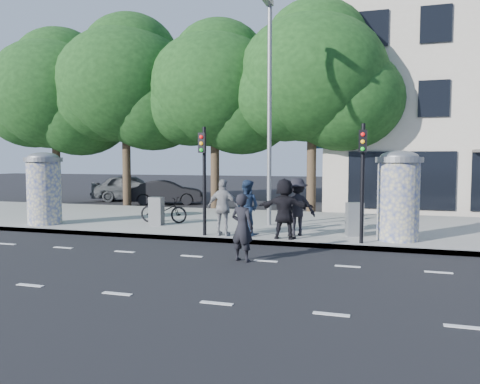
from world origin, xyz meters
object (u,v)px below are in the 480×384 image
(ad_column_right, at_px, (398,193))
(car_left, at_px, (131,188))
(car_mid, at_px, (167,192))
(ped_c, at_px, (247,208))
(ped_d, at_px, (297,207))
(cabinet_right, at_px, (355,219))
(man_road, at_px, (242,227))
(street_lamp, at_px, (269,96))
(traffic_pole_near, at_px, (204,169))
(ad_column_left, at_px, (44,187))
(ped_f, at_px, (285,209))
(bicycle, at_px, (164,210))
(ped_e, at_px, (223,208))
(traffic_pole_far, at_px, (362,170))
(cabinet_left, at_px, (156,211))

(ad_column_right, xyz_separation_m, car_left, (-15.23, 10.89, -0.73))
(ad_column_right, height_order, car_mid, ad_column_right)
(car_mid, bearing_deg, ped_c, -164.08)
(ped_d, distance_m, cabinet_right, 1.84)
(man_road, bearing_deg, street_lamp, -66.04)
(ad_column_right, xyz_separation_m, ped_d, (-3.01, -0.03, -0.48))
(car_left, bearing_deg, man_road, -166.22)
(traffic_pole_near, distance_m, car_left, 15.17)
(ad_column_left, distance_m, car_left, 11.47)
(ad_column_left, distance_m, ped_f, 9.17)
(man_road, bearing_deg, car_mid, -39.79)
(street_lamp, height_order, car_left, street_lamp)
(ad_column_right, bearing_deg, street_lamp, 156.27)
(street_lamp, relative_size, ped_f, 4.38)
(bicycle, relative_size, car_mid, 0.46)
(ped_e, bearing_deg, car_mid, -54.68)
(ped_c, distance_m, man_road, 3.15)
(ad_column_left, height_order, cabinet_right, ad_column_left)
(traffic_pole_near, bearing_deg, street_lamp, 63.77)
(ped_c, height_order, car_left, ped_c)
(bicycle, distance_m, car_mid, 8.95)
(traffic_pole_far, distance_m, man_road, 4.02)
(traffic_pole_far, height_order, cabinet_right, traffic_pole_far)
(bicycle, bearing_deg, ped_f, -115.75)
(ped_d, xyz_separation_m, bicycle, (-5.33, 1.43, -0.42))
(ped_c, bearing_deg, ped_f, -179.54)
(street_lamp, distance_m, car_left, 14.61)
(traffic_pole_near, bearing_deg, ped_d, 17.48)
(traffic_pole_far, xyz_separation_m, man_road, (-2.76, -2.57, -1.38))
(street_lamp, distance_m, ped_d, 4.45)
(man_road, xyz_separation_m, cabinet_left, (-4.56, 4.26, -0.19))
(street_lamp, bearing_deg, ad_column_right, -23.73)
(ad_column_right, distance_m, ped_f, 3.38)
(traffic_pole_far, xyz_separation_m, car_mid, (-11.17, 10.39, -1.56))
(traffic_pole_far, height_order, ped_e, traffic_pole_far)
(ped_f, relative_size, cabinet_right, 1.76)
(ad_column_left, bearing_deg, ped_c, -1.67)
(ad_column_right, bearing_deg, cabinet_right, 161.69)
(traffic_pole_near, relative_size, car_left, 0.72)
(car_left, distance_m, car_mid, 3.37)
(street_lamp, relative_size, car_mid, 1.96)
(traffic_pole_near, bearing_deg, ped_e, 11.85)
(ad_column_left, height_order, traffic_pole_near, traffic_pole_near)
(traffic_pole_near, relative_size, street_lamp, 0.42)
(traffic_pole_far, xyz_separation_m, street_lamp, (-3.40, 2.84, 2.56))
(street_lamp, bearing_deg, ped_e, -106.42)
(traffic_pole_far, bearing_deg, cabinet_left, 167.00)
(traffic_pole_far, height_order, ped_f, traffic_pole_far)
(man_road, relative_size, bicycle, 0.92)
(traffic_pole_far, bearing_deg, ped_e, 178.28)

